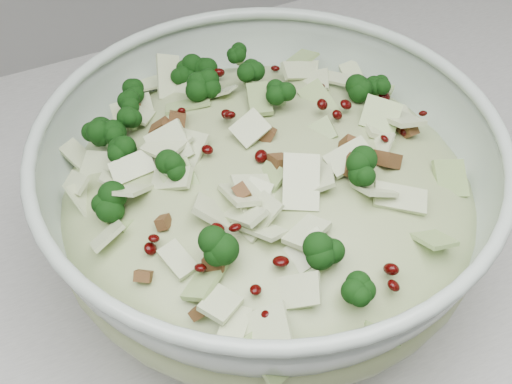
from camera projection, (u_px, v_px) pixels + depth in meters
counter at (299, 377)px, 1.05m from camera, size 3.60×0.60×0.90m
mixing_bowl at (268, 202)px, 0.58m from camera, size 0.45×0.45×0.15m
salad at (268, 182)px, 0.56m from camera, size 0.35×0.35×0.15m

